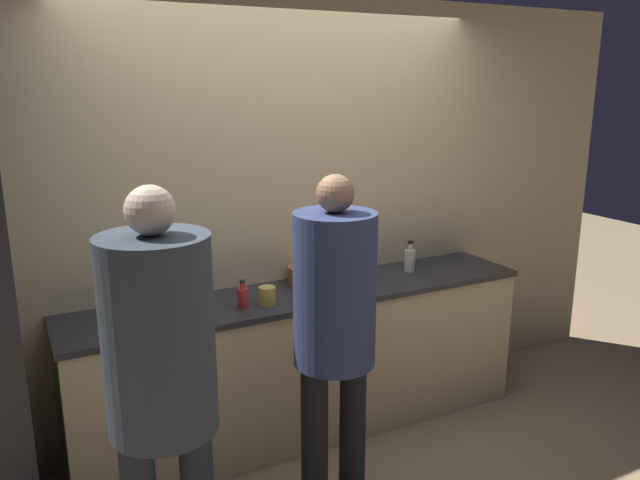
{
  "coord_description": "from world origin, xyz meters",
  "views": [
    {
      "loc": [
        -1.52,
        -2.81,
        2.1
      ],
      "look_at": [
        0.0,
        0.13,
        1.26
      ],
      "focal_mm": 35.0,
      "sensor_mm": 36.0,
      "label": 1
    }
  ],
  "objects_px": {
    "person_center": "(335,318)",
    "bottle_red": "(243,297)",
    "person_left": "(161,369)",
    "bottle_clear": "(410,259)",
    "bottle_dark": "(174,292)",
    "cup_black": "(353,267)",
    "fruit_bowl": "(312,274)",
    "utensil_crock": "(350,269)",
    "cup_yellow": "(267,295)"
  },
  "relations": [
    {
      "from": "person_center",
      "to": "bottle_red",
      "type": "relative_size",
      "value": 11.03
    },
    {
      "from": "person_left",
      "to": "bottle_clear",
      "type": "relative_size",
      "value": 8.79
    },
    {
      "from": "bottle_dark",
      "to": "cup_black",
      "type": "distance_m",
      "value": 1.19
    },
    {
      "from": "fruit_bowl",
      "to": "cup_black",
      "type": "height_order",
      "value": "fruit_bowl"
    },
    {
      "from": "bottle_red",
      "to": "person_left",
      "type": "bearing_deg",
      "value": -125.56
    },
    {
      "from": "bottle_clear",
      "to": "person_center",
      "type": "bearing_deg",
      "value": -141.06
    },
    {
      "from": "bottle_clear",
      "to": "fruit_bowl",
      "type": "bearing_deg",
      "value": 174.08
    },
    {
      "from": "person_left",
      "to": "utensil_crock",
      "type": "relative_size",
      "value": 6.0
    },
    {
      "from": "bottle_dark",
      "to": "cup_yellow",
      "type": "bearing_deg",
      "value": -18.46
    },
    {
      "from": "fruit_bowl",
      "to": "utensil_crock",
      "type": "distance_m",
      "value": 0.24
    },
    {
      "from": "person_center",
      "to": "cup_yellow",
      "type": "distance_m",
      "value": 0.66
    },
    {
      "from": "utensil_crock",
      "to": "bottle_dark",
      "type": "height_order",
      "value": "utensil_crock"
    },
    {
      "from": "utensil_crock",
      "to": "bottle_clear",
      "type": "distance_m",
      "value": 0.44
    },
    {
      "from": "bottle_dark",
      "to": "bottle_red",
      "type": "relative_size",
      "value": 1.54
    },
    {
      "from": "person_center",
      "to": "cup_black",
      "type": "height_order",
      "value": "person_center"
    },
    {
      "from": "person_left",
      "to": "cup_black",
      "type": "distance_m",
      "value": 1.92
    },
    {
      "from": "person_left",
      "to": "bottle_dark",
      "type": "relative_size",
      "value": 7.37
    },
    {
      "from": "person_left",
      "to": "utensil_crock",
      "type": "bearing_deg",
      "value": 37.03
    },
    {
      "from": "bottle_red",
      "to": "cup_black",
      "type": "bearing_deg",
      "value": 17.14
    },
    {
      "from": "bottle_clear",
      "to": "cup_black",
      "type": "bearing_deg",
      "value": 160.17
    },
    {
      "from": "person_center",
      "to": "bottle_red",
      "type": "distance_m",
      "value": 0.7
    },
    {
      "from": "person_left",
      "to": "cup_yellow",
      "type": "distance_m",
      "value": 1.21
    },
    {
      "from": "person_left",
      "to": "cup_yellow",
      "type": "bearing_deg",
      "value": 48.79
    },
    {
      "from": "person_left",
      "to": "cup_black",
      "type": "xyz_separation_m",
      "value": [
        1.5,
        1.18,
        -0.14
      ]
    },
    {
      "from": "utensil_crock",
      "to": "person_left",
      "type": "bearing_deg",
      "value": -142.97
    },
    {
      "from": "bottle_red",
      "to": "cup_yellow",
      "type": "height_order",
      "value": "bottle_red"
    },
    {
      "from": "cup_black",
      "to": "bottle_clear",
      "type": "bearing_deg",
      "value": -19.83
    },
    {
      "from": "person_center",
      "to": "bottle_dark",
      "type": "distance_m",
      "value": 0.98
    },
    {
      "from": "cup_black",
      "to": "bottle_dark",
      "type": "bearing_deg",
      "value": -174.42
    },
    {
      "from": "bottle_clear",
      "to": "cup_black",
      "type": "height_order",
      "value": "bottle_clear"
    },
    {
      "from": "bottle_clear",
      "to": "cup_yellow",
      "type": "bearing_deg",
      "value": -172.05
    },
    {
      "from": "bottle_clear",
      "to": "cup_yellow",
      "type": "distance_m",
      "value": 1.07
    },
    {
      "from": "person_left",
      "to": "fruit_bowl",
      "type": "distance_m",
      "value": 1.63
    },
    {
      "from": "cup_black",
      "to": "fruit_bowl",
      "type": "bearing_deg",
      "value": -170.23
    },
    {
      "from": "person_center",
      "to": "bottle_clear",
      "type": "bearing_deg",
      "value": 38.94
    },
    {
      "from": "person_center",
      "to": "fruit_bowl",
      "type": "relative_size",
      "value": 5.77
    },
    {
      "from": "cup_yellow",
      "to": "person_left",
      "type": "bearing_deg",
      "value": -131.21
    },
    {
      "from": "bottle_red",
      "to": "utensil_crock",
      "type": "bearing_deg",
      "value": 11.04
    },
    {
      "from": "utensil_crock",
      "to": "bottle_dark",
      "type": "bearing_deg",
      "value": -179.92
    },
    {
      "from": "fruit_bowl",
      "to": "bottle_clear",
      "type": "bearing_deg",
      "value": -5.92
    },
    {
      "from": "fruit_bowl",
      "to": "cup_black",
      "type": "bearing_deg",
      "value": 9.77
    },
    {
      "from": "utensil_crock",
      "to": "bottle_clear",
      "type": "relative_size",
      "value": 1.46
    },
    {
      "from": "utensil_crock",
      "to": "bottle_clear",
      "type": "bearing_deg",
      "value": -1.46
    },
    {
      "from": "person_center",
      "to": "utensil_crock",
      "type": "height_order",
      "value": "person_center"
    },
    {
      "from": "person_center",
      "to": "cup_yellow",
      "type": "height_order",
      "value": "person_center"
    },
    {
      "from": "person_left",
      "to": "fruit_bowl",
      "type": "height_order",
      "value": "person_left"
    },
    {
      "from": "bottle_clear",
      "to": "bottle_red",
      "type": "relative_size",
      "value": 1.29
    },
    {
      "from": "person_center",
      "to": "bottle_dark",
      "type": "relative_size",
      "value": 7.15
    },
    {
      "from": "person_center",
      "to": "fruit_bowl",
      "type": "bearing_deg",
      "value": 69.75
    },
    {
      "from": "utensil_crock",
      "to": "bottle_red",
      "type": "relative_size",
      "value": 1.89
    }
  ]
}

